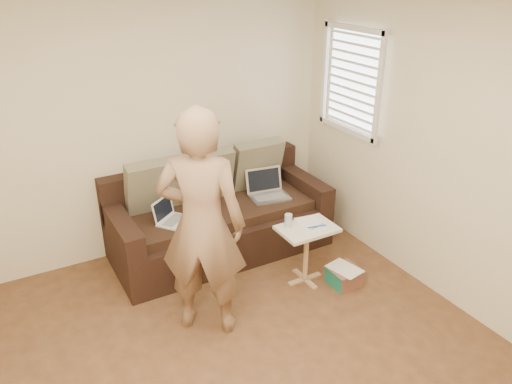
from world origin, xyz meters
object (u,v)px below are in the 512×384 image
at_px(laptop_white, 174,222).
at_px(side_table, 306,254).
at_px(striped_box, 344,276).
at_px(laptop_silver, 270,198).
at_px(drinking_glass, 288,220).
at_px(person, 202,225).
at_px(sofa, 220,214).

height_order(laptop_white, side_table, laptop_white).
distance_m(laptop_white, striped_box, 1.69).
xyz_separation_m(laptop_silver, side_table, (-0.08, -0.80, -0.23)).
height_order(drinking_glass, striped_box, drinking_glass).
height_order(laptop_silver, laptop_white, laptop_silver).
relative_size(laptop_silver, person, 0.21).
bearing_deg(person, side_table, -136.82).
distance_m(person, striped_box, 1.62).
bearing_deg(person, laptop_white, -59.16).
bearing_deg(laptop_silver, drinking_glass, -99.47).
relative_size(laptop_white, person, 0.16).
distance_m(laptop_silver, drinking_glass, 0.74).
height_order(sofa, laptop_silver, sofa).
height_order(laptop_silver, person, person).
distance_m(side_table, striped_box, 0.42).
relative_size(laptop_silver, striped_box, 1.43).
xyz_separation_m(laptop_white, person, (-0.09, -0.92, 0.43)).
bearing_deg(laptop_silver, person, -133.49).
bearing_deg(sofa, laptop_white, -170.01).
xyz_separation_m(laptop_silver, laptop_white, (-1.07, -0.00, 0.00)).
xyz_separation_m(laptop_silver, drinking_glass, (-0.22, -0.69, 0.11)).
distance_m(laptop_silver, person, 1.54).
height_order(laptop_white, drinking_glass, drinking_glass).
bearing_deg(sofa, person, -121.65).
distance_m(person, side_table, 1.27).
distance_m(sofa, side_table, 1.01).
distance_m(person, drinking_glass, 1.02).
bearing_deg(sofa, side_table, -62.64).
bearing_deg(laptop_white, sofa, -27.70).
bearing_deg(side_table, striped_box, -39.74).
bearing_deg(striped_box, drinking_glass, 141.07).
distance_m(sofa, laptop_silver, 0.56).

